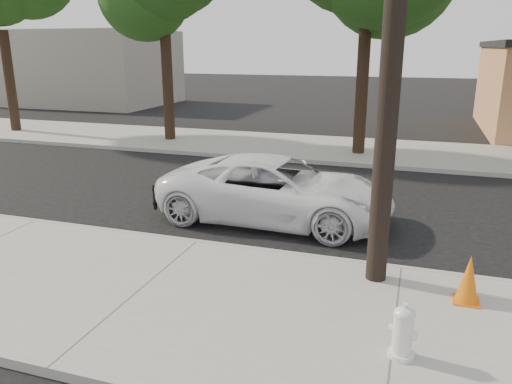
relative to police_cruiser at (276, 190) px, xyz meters
The scene contains 8 objects.
ground 1.29m from the police_cruiser, behind, with size 120.00×120.00×0.00m, color black.
near_sidewalk 4.49m from the police_cruiser, 103.73° to the right, with size 90.00×4.40×0.15m, color gray.
far_sidewalk 8.58m from the police_cruiser, 97.07° to the left, with size 90.00×5.00×0.15m, color gray.
curb_near 2.45m from the police_cruiser, 116.54° to the right, with size 90.00×0.12×0.16m, color #9E9B93.
building_far 29.09m from the police_cruiser, 136.48° to the left, with size 14.00×8.00×5.00m, color gray.
police_cruiser is the anchor object (origin of this frame).
fire_hydrant 5.78m from the police_cruiser, 57.94° to the right, with size 0.37×0.34×0.69m.
traffic_cone 5.03m from the police_cruiser, 38.14° to the right, with size 0.40×0.40×0.76m.
Camera 1 is at (4.09, -10.70, 3.94)m, focal length 35.00 mm.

